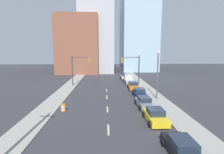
{
  "coord_description": "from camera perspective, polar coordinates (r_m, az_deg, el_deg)",
  "views": [
    {
      "loc": [
        -0.31,
        -3.12,
        7.72
      ],
      "look_at": [
        1.21,
        33.7,
        2.2
      ],
      "focal_mm": 28.0,
      "sensor_mm": 36.0,
      "label": 1
    }
  ],
  "objects": [
    {
      "name": "lane_stripe_at_31m",
      "position": [
        34.84,
        -1.8,
        -4.28
      ],
      "size": [
        0.16,
        2.4,
        0.01
      ],
      "primitive_type": "cube",
      "color": "beige",
      "rests_on": "ground"
    },
    {
      "name": "sidewalk_left",
      "position": [
        48.64,
        -11.6,
        -0.71
      ],
      "size": [
        2.98,
        88.54,
        0.13
      ],
      "color": "gray",
      "rests_on": "ground"
    },
    {
      "name": "lane_stripe_at_13m",
      "position": [
        18.06,
        -1.2,
        -16.78
      ],
      "size": [
        0.16,
        2.4,
        0.01
      ],
      "primitive_type": "cube",
      "color": "beige",
      "rests_on": "ground"
    },
    {
      "name": "traffic_barrel",
      "position": [
        23.65,
        -15.62,
        -9.65
      ],
      "size": [
        0.56,
        0.56,
        0.95
      ],
      "color": "orange",
      "rests_on": "ground"
    },
    {
      "name": "sedan_black",
      "position": [
        14.74,
        21.98,
        -20.88
      ],
      "size": [
        2.11,
        4.78,
        1.39
      ],
      "rotation": [
        0.0,
        0.0,
        -0.01
      ],
      "color": "black",
      "rests_on": "ground"
    },
    {
      "name": "traffic_signal_right",
      "position": [
        39.0,
        7.24,
        3.44
      ],
      "size": [
        4.05,
        0.35,
        6.73
      ],
      "color": "#38383D",
      "rests_on": "ground"
    },
    {
      "name": "building_glass_right",
      "position": [
        73.56,
        8.33,
        14.89
      ],
      "size": [
        13.0,
        20.0,
        31.99
      ],
      "color": "#99B7CC",
      "rests_on": "ground"
    },
    {
      "name": "sedan_yellow",
      "position": [
        20.15,
        13.97,
        -12.19
      ],
      "size": [
        2.18,
        4.35,
        1.51
      ],
      "rotation": [
        0.0,
        0.0,
        -0.0
      ],
      "color": "gold",
      "rests_on": "ground"
    },
    {
      "name": "sidewalk_right",
      "position": [
        48.74,
        7.64,
        -0.59
      ],
      "size": [
        2.98,
        88.54,
        0.13
      ],
      "color": "gray",
      "rests_on": "ground"
    },
    {
      "name": "lane_stripe_at_26m",
      "position": [
        29.69,
        -1.69,
        -6.55
      ],
      "size": [
        0.16,
        2.4,
        0.01
      ],
      "primitive_type": "cube",
      "color": "beige",
      "rests_on": "ground"
    },
    {
      "name": "traffic_signal_left",
      "position": [
        38.92,
        -11.32,
        3.33
      ],
      "size": [
        4.05,
        0.35,
        6.73
      ],
      "color": "#38383D",
      "rests_on": "ground"
    },
    {
      "name": "sedan_orange",
      "position": [
        35.99,
        6.87,
        -2.82
      ],
      "size": [
        2.24,
        4.78,
        1.5
      ],
      "rotation": [
        0.0,
        0.0,
        -0.03
      ],
      "color": "orange",
      "rests_on": "ground"
    },
    {
      "name": "sedan_navy",
      "position": [
        30.06,
        9.0,
        -5.17
      ],
      "size": [
        2.12,
        4.43,
        1.45
      ],
      "rotation": [
        0.0,
        0.0,
        -0.01
      ],
      "color": "#141E47",
      "rests_on": "ground"
    },
    {
      "name": "lane_stripe_at_19m",
      "position": [
        23.69,
        -1.51,
        -10.49
      ],
      "size": [
        0.16,
        2.4,
        0.01
      ],
      "primitive_type": "cube",
      "color": "beige",
      "rests_on": "ground"
    },
    {
      "name": "pickup_truck_silver",
      "position": [
        42.43,
        5.41,
        -0.91
      ],
      "size": [
        2.25,
        6.12,
        1.97
      ],
      "rotation": [
        0.0,
        0.0,
        0.01
      ],
      "color": "#B2B2BC",
      "rests_on": "ground"
    },
    {
      "name": "building_office_center",
      "position": [
        68.16,
        -4.89,
        13.04
      ],
      "size": [
        12.0,
        20.0,
        26.24
      ],
      "color": "#A8A8AD",
      "rests_on": "ground"
    },
    {
      "name": "building_brick_left",
      "position": [
        64.56,
        -10.66,
        10.2
      ],
      "size": [
        14.0,
        16.0,
        19.55
      ],
      "color": "brown",
      "rests_on": "ground"
    },
    {
      "name": "sedan_gray",
      "position": [
        24.82,
        10.48,
        -8.15
      ],
      "size": [
        2.19,
        4.51,
        1.45
      ],
      "rotation": [
        0.0,
        0.0,
        0.04
      ],
      "color": "slate",
      "rests_on": "ground"
    },
    {
      "name": "street_lamp",
      "position": [
        28.3,
        14.66,
        1.74
      ],
      "size": [
        0.44,
        0.44,
        7.73
      ],
      "color": "#4C4C51",
      "rests_on": "ground"
    },
    {
      "name": "sedan_white",
      "position": [
        49.09,
        3.99,
        0.23
      ],
      "size": [
        2.18,
        4.62,
        1.42
      ],
      "rotation": [
        0.0,
        0.0,
        0.02
      ],
      "color": "silver",
      "rests_on": "ground"
    }
  ]
}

